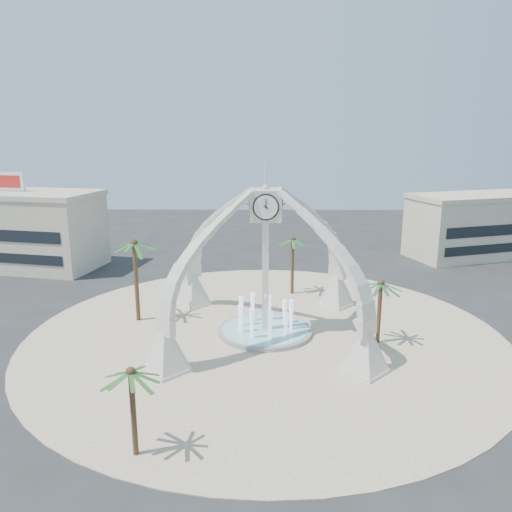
{
  "coord_description": "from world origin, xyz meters",
  "views": [
    {
      "loc": [
        -0.31,
        -39.73,
        16.7
      ],
      "look_at": [
        -0.8,
        2.0,
        6.32
      ],
      "focal_mm": 35.0,
      "sensor_mm": 36.0,
      "label": 1
    }
  ],
  "objects_px": {
    "palm_north": "(293,240)",
    "palm_south": "(131,373)",
    "palm_west": "(134,244)",
    "fountain": "(265,330)",
    "clock_tower": "(265,260)",
    "palm_east": "(381,284)"
  },
  "relations": [
    {
      "from": "palm_west",
      "to": "palm_north",
      "type": "height_order",
      "value": "palm_west"
    },
    {
      "from": "palm_east",
      "to": "palm_north",
      "type": "distance_m",
      "value": 14.14
    },
    {
      "from": "fountain",
      "to": "palm_south",
      "type": "xyz_separation_m",
      "value": [
        -6.98,
        -16.59,
        4.48
      ]
    },
    {
      "from": "palm_east",
      "to": "palm_north",
      "type": "relative_size",
      "value": 0.87
    },
    {
      "from": "palm_west",
      "to": "palm_north",
      "type": "relative_size",
      "value": 1.21
    },
    {
      "from": "fountain",
      "to": "palm_east",
      "type": "bearing_deg",
      "value": -11.59
    },
    {
      "from": "clock_tower",
      "to": "palm_north",
      "type": "bearing_deg",
      "value": 74.87
    },
    {
      "from": "palm_east",
      "to": "palm_south",
      "type": "height_order",
      "value": "palm_east"
    },
    {
      "from": "palm_east",
      "to": "palm_west",
      "type": "height_order",
      "value": "palm_west"
    },
    {
      "from": "palm_west",
      "to": "palm_north",
      "type": "bearing_deg",
      "value": 28.65
    },
    {
      "from": "fountain",
      "to": "palm_east",
      "type": "height_order",
      "value": "palm_east"
    },
    {
      "from": "palm_north",
      "to": "palm_south",
      "type": "height_order",
      "value": "palm_north"
    },
    {
      "from": "palm_west",
      "to": "palm_south",
      "type": "height_order",
      "value": "palm_west"
    },
    {
      "from": "fountain",
      "to": "palm_west",
      "type": "bearing_deg",
      "value": 165.9
    },
    {
      "from": "fountain",
      "to": "palm_north",
      "type": "height_order",
      "value": "palm_north"
    },
    {
      "from": "palm_north",
      "to": "palm_south",
      "type": "xyz_separation_m",
      "value": [
        -9.9,
        -27.39,
        -1.06
      ]
    },
    {
      "from": "palm_north",
      "to": "palm_south",
      "type": "bearing_deg",
      "value": -109.87
    },
    {
      "from": "palm_north",
      "to": "palm_south",
      "type": "distance_m",
      "value": 29.14
    },
    {
      "from": "clock_tower",
      "to": "fountain",
      "type": "bearing_deg",
      "value": 90.0
    },
    {
      "from": "palm_west",
      "to": "palm_south",
      "type": "distance_m",
      "value": 20.16
    },
    {
      "from": "palm_east",
      "to": "palm_west",
      "type": "distance_m",
      "value": 21.33
    },
    {
      "from": "palm_west",
      "to": "palm_north",
      "type": "distance_m",
      "value": 16.53
    }
  ]
}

